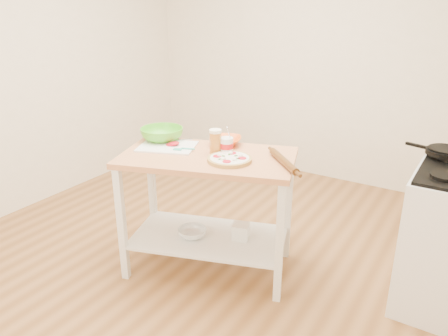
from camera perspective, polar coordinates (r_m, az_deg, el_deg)
name	(u,v)px	position (r m, az deg, el deg)	size (l,w,h in m)	color
room_shell	(192,89)	(2.93, -4.21, 10.21)	(4.04, 4.54, 2.74)	#976537
prep_island	(208,188)	(3.11, -2.09, -2.63)	(1.34, 0.99, 0.90)	tan
skillet	(445,152)	(3.19, 26.88, 1.88)	(0.39, 0.25, 0.03)	black
pizza	(230,159)	(2.89, 0.75, 1.20)	(0.30, 0.30, 0.05)	tan
cutting_board	(167,146)	(3.20, -7.42, 2.86)	(0.48, 0.42, 0.04)	white
spatula	(183,149)	(3.10, -5.34, 2.49)	(0.14, 0.10, 0.01)	teal
knife	(169,140)	(3.31, -7.14, 3.64)	(0.22, 0.19, 0.01)	silver
orange_bowl	(225,141)	(3.22, 0.17, 3.56)	(0.23, 0.23, 0.06)	#E75918
green_bowl	(162,134)	(3.34, -8.11, 4.37)	(0.32, 0.32, 0.10)	#50B626
beer_pint	(215,141)	(3.02, -1.12, 3.50)	(0.09, 0.09, 0.17)	#BF7529
yogurt_tub	(227,145)	(3.03, 0.34, 2.97)	(0.09, 0.09, 0.20)	white
rolling_pin	(284,161)	(2.85, 7.80, 0.87)	(0.05, 0.05, 0.41)	brown
shelf_glass_bowl	(192,233)	(3.27, -4.16, -8.45)	(0.21, 0.21, 0.07)	silver
shelf_bin	(241,231)	(3.23, 2.22, -8.27)	(0.12, 0.12, 0.12)	white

